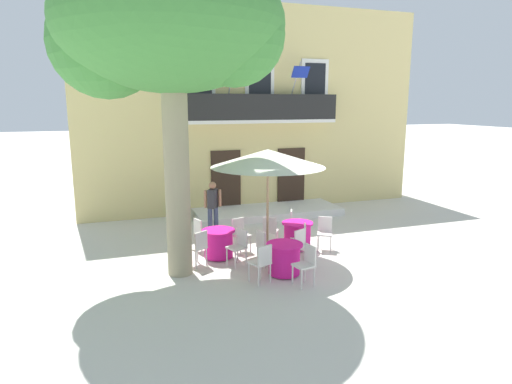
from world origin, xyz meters
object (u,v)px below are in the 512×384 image
Objects in this scene: cafe_chair_near_tree_1 at (306,262)px; cafe_table_middle at (219,243)px; cafe_chair_middle_2 at (198,246)px; ground_planter_left at (185,211)px; cafe_chair_near_tree_2 at (303,245)px; pedestrian_near_entrance at (213,206)px; cafe_umbrella at (268,159)px; cafe_table_front at (297,235)px; plane_tree at (168,30)px; cafe_chair_front_1 at (301,239)px; cafe_chair_front_3 at (295,223)px; cafe_chair_middle_1 at (201,232)px; cafe_chair_middle_0 at (240,233)px; cafe_chair_near_tree_0 at (262,261)px; cafe_chair_front_2 at (325,231)px; cafe_chair_near_tree_3 at (264,245)px; cafe_chair_middle_3 at (239,245)px; cafe_chair_front_0 at (270,230)px; cafe_table_near_tree at (284,259)px.

cafe_chair_near_tree_1 reaches higher than cafe_table_middle.
ground_planter_left is at bearing 84.52° from cafe_chair_middle_2.
cafe_chair_near_tree_2 is 3.47m from pedestrian_near_entrance.
cafe_chair_near_tree_2 is at bearing -54.02° from cafe_umbrella.
plane_tree is at bearing -168.32° from cafe_table_front.
cafe_chair_front_1 is (2.64, -0.28, 0.00)m from cafe_chair_middle_2.
cafe_chair_front_3 is (0.47, 1.43, 0.00)m from cafe_chair_front_1.
cafe_chair_front_1 is (3.22, -0.01, -4.99)m from plane_tree.
pedestrian_near_entrance is at bearing 62.30° from cafe_chair_middle_1.
cafe_table_middle is 1.00× the size of cafe_table_front.
cafe_chair_middle_0 is 1.05× the size of cafe_table_front.
plane_tree reaches higher than cafe_chair_near_tree_2.
cafe_chair_near_tree_1 is 1.18m from cafe_chair_near_tree_2.
cafe_chair_near_tree_0 is at bearing -86.87° from pedestrian_near_entrance.
cafe_chair_front_3 is at bearing 20.35° from cafe_chair_middle_2.
cafe_chair_near_tree_0 is 1.45× the size of ground_planter_left.
cafe_chair_front_2 is (4.14, 0.42, -4.99)m from plane_tree.
cafe_chair_middle_0 is 3.83m from ground_planter_left.
cafe_chair_middle_0 is (-0.26, 1.22, 0.00)m from cafe_chair_near_tree_3.
cafe_chair_near_tree_3 and cafe_chair_front_2 have the same top height.
cafe_chair_near_tree_1 is at bearing -43.23° from cafe_chair_middle_2.
cafe_chair_middle_3 is (-1.06, 1.67, 0.00)m from cafe_chair_near_tree_1.
ground_planter_left is at bearing 110.96° from cafe_chair_near_tree_2.
cafe_chair_near_tree_1 and cafe_chair_front_0 have the same top height.
cafe_chair_middle_1 is 1.45× the size of ground_planter_left.
cafe_table_near_tree is 0.95× the size of cafe_chair_near_tree_3.
cafe_chair_middle_1 is 1.16m from cafe_chair_middle_2.
cafe_chair_front_0 is 1.12m from cafe_chair_front_1.
cafe_chair_front_1 is at bearing -1.63° from cafe_chair_middle_3.
cafe_chair_near_tree_1 and cafe_chair_near_tree_2 have the same top height.
cafe_chair_front_1 is (2.02, -0.71, 0.14)m from cafe_table_middle.
cafe_chair_front_2 is at bearing -38.94° from pedestrian_near_entrance.
cafe_chair_front_3 is at bearing 21.17° from plane_tree.
cafe_chair_middle_2 is at bearing -111.88° from pedestrian_near_entrance.
cafe_table_front is at bearing -58.93° from ground_planter_left.
pedestrian_near_entrance reaches higher than cafe_chair_front_1.
cafe_chair_near_tree_1 is 1.00× the size of cafe_chair_near_tree_2.
cafe_chair_near_tree_0 and cafe_chair_front_2 have the same top height.
cafe_chair_near_tree_3 is 0.64m from cafe_chair_middle_3.
cafe_umbrella is 1.71× the size of pedestrian_near_entrance.
plane_tree is 5.79m from cafe_chair_front_0.
cafe_chair_front_0 is at bearing 63.22° from cafe_chair_near_tree_3.
cafe_table_near_tree is at bearing -123.21° from cafe_table_front.
cafe_chair_middle_2 is 1.45× the size of ground_planter_left.
cafe_chair_front_2 is (1.38, -0.60, 0.00)m from cafe_chair_front_0.
cafe_chair_near_tree_0 is at bearing -152.10° from cafe_chair_near_tree_2.
cafe_table_near_tree is at bearing -71.48° from cafe_chair_near_tree_3.
cafe_umbrella is (2.42, 0.32, -2.90)m from plane_tree.
plane_tree is 7.84× the size of cafe_chair_near_tree_0.
plane_tree is 7.84× the size of cafe_chair_near_tree_1.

